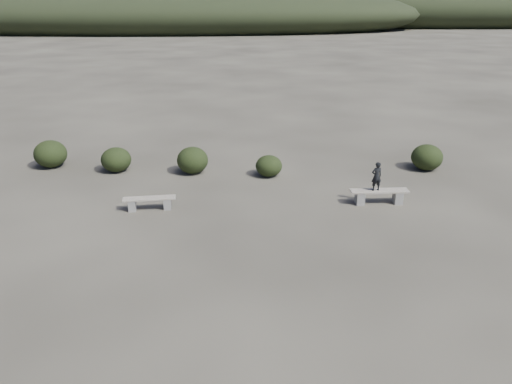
{
  "coord_description": "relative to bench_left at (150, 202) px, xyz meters",
  "views": [
    {
      "loc": [
        0.57,
        -10.06,
        6.54
      ],
      "look_at": [
        0.35,
        3.5,
        1.1
      ],
      "focal_mm": 35.0,
      "sensor_mm": 36.0,
      "label": 1
    }
  ],
  "objects": [
    {
      "name": "bench_left",
      "position": [
        0.0,
        0.0,
        0.0
      ],
      "size": [
        1.71,
        0.61,
        0.42
      ],
      "rotation": [
        0.0,
        0.0,
        0.16
      ],
      "color": "slate",
      "rests_on": "ground"
    },
    {
      "name": "shrub_e",
      "position": [
        10.1,
        4.11,
        0.25
      ],
      "size": [
        1.22,
        1.22,
        1.01
      ],
      "primitive_type": "ellipsoid",
      "color": "black",
      "rests_on": "ground"
    },
    {
      "name": "seated_person",
      "position": [
        7.35,
        0.62,
        0.71
      ],
      "size": [
        0.4,
        0.32,
        0.98
      ],
      "primitive_type": "imported",
      "rotation": [
        0.0,
        0.0,
        3.41
      ],
      "color": "black",
      "rests_on": "bench_right"
    },
    {
      "name": "ground",
      "position": [
        3.1,
        -4.66,
        -0.25
      ],
      "size": [
        1200.0,
        1200.0,
        0.0
      ],
      "primitive_type": "plane",
      "color": "#322E27",
      "rests_on": "ground"
    },
    {
      "name": "shrub_b",
      "position": [
        0.92,
        3.57,
        0.26
      ],
      "size": [
        1.2,
        1.2,
        1.03
      ],
      "primitive_type": "ellipsoid",
      "color": "black",
      "rests_on": "ground"
    },
    {
      "name": "shrub_f",
      "position": [
        -4.86,
        4.2,
        0.29
      ],
      "size": [
        1.28,
        1.28,
        1.08
      ],
      "primitive_type": "ellipsoid",
      "color": "black",
      "rests_on": "ground"
    },
    {
      "name": "shrub_c",
      "position": [
        3.87,
        3.26,
        0.15
      ],
      "size": [
        1.01,
        1.01,
        0.81
      ],
      "primitive_type": "ellipsoid",
      "color": "black",
      "rests_on": "ground"
    },
    {
      "name": "shrub_a",
      "position": [
        -2.09,
        3.71,
        0.22
      ],
      "size": [
        1.16,
        1.16,
        0.95
      ],
      "primitive_type": "ellipsoid",
      "color": "black",
      "rests_on": "ground"
    },
    {
      "name": "bench_right",
      "position": [
        7.5,
        0.63,
        0.04
      ],
      "size": [
        1.94,
        0.54,
        0.48
      ],
      "rotation": [
        0.0,
        0.0,
        0.08
      ],
      "color": "slate",
      "rests_on": "ground"
    }
  ]
}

